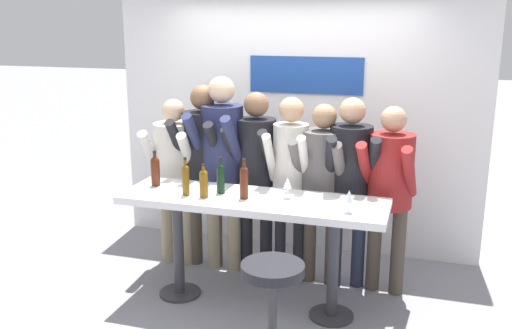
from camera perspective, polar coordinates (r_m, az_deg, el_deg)
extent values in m
plane|color=gray|center=(4.95, -0.33, -13.85)|extent=(40.00, 40.00, 0.00)
cube|color=white|center=(5.83, 3.90, 4.33)|extent=(3.75, 0.10, 2.65)
cube|color=#1E479E|center=(5.69, 4.98, 8.90)|extent=(1.13, 0.02, 0.36)
cube|color=white|center=(4.58, -0.35, -3.68)|extent=(2.15, 0.63, 0.06)
cylinder|color=#333338|center=(4.97, -7.77, -7.88)|extent=(0.09, 0.09, 0.89)
cylinder|color=#333338|center=(5.16, -7.60, -12.58)|extent=(0.36, 0.36, 0.02)
cylinder|color=#333338|center=(4.60, 7.72, -9.75)|extent=(0.09, 0.09, 0.89)
cylinder|color=#333338|center=(4.81, 7.53, -14.72)|extent=(0.36, 0.36, 0.02)
cylinder|color=#333338|center=(4.03, 1.64, -14.93)|extent=(0.06, 0.06, 0.69)
cylinder|color=black|center=(3.87, 1.68, -10.42)|extent=(0.43, 0.43, 0.07)
cylinder|color=gray|center=(5.69, -8.86, -5.83)|extent=(0.13, 0.13, 0.78)
cylinder|color=gray|center=(5.62, -6.82, -6.05)|extent=(0.13, 0.13, 0.78)
cylinder|color=beige|center=(5.45, -8.10, 0.93)|extent=(0.41, 0.41, 0.61)
sphere|color=#D6AD89|center=(5.37, -8.26, 5.38)|extent=(0.21, 0.21, 0.21)
cylinder|color=beige|center=(5.38, -10.55, 1.13)|extent=(0.11, 0.38, 0.48)
cylinder|color=beige|center=(5.24, -6.84, 0.92)|extent=(0.11, 0.38, 0.48)
cylinder|color=#473D33|center=(5.59, -6.07, -5.77)|extent=(0.12, 0.12, 0.84)
cylinder|color=#473D33|center=(5.51, -4.04, -6.02)|extent=(0.12, 0.12, 0.84)
cylinder|color=black|center=(5.33, -5.24, 1.74)|extent=(0.39, 0.39, 0.67)
sphere|color=brown|center=(5.25, -5.36, 6.70)|extent=(0.23, 0.23, 0.23)
cylinder|color=black|center=(5.25, -7.78, 2.01)|extent=(0.10, 0.40, 0.52)
cylinder|color=black|center=(5.11, -4.08, 1.75)|extent=(0.10, 0.40, 0.52)
cylinder|color=gray|center=(5.48, -4.27, -5.91)|extent=(0.12, 0.12, 0.89)
cylinder|color=gray|center=(5.40, -2.23, -6.19)|extent=(0.12, 0.12, 0.89)
cylinder|color=#23284C|center=(5.22, -3.38, 2.14)|extent=(0.41, 0.41, 0.70)
sphere|color=#D6AD89|center=(5.13, -3.46, 7.47)|extent=(0.24, 0.24, 0.24)
cylinder|color=#23284C|center=(5.13, -6.03, 2.45)|extent=(0.12, 0.42, 0.54)
cylinder|color=#23284C|center=(4.98, -2.29, 2.16)|extent=(0.12, 0.42, 0.54)
cylinder|color=black|center=(5.42, -0.95, -6.47)|extent=(0.11, 0.11, 0.82)
cylinder|color=black|center=(5.35, 1.02, -6.73)|extent=(0.11, 0.11, 0.82)
cylinder|color=black|center=(5.17, 0.03, 1.05)|extent=(0.38, 0.38, 0.65)
sphere|color=brown|center=(5.08, 0.03, 6.03)|extent=(0.22, 0.22, 0.22)
cylinder|color=black|center=(5.07, -2.39, 1.32)|extent=(0.11, 0.39, 0.50)
cylinder|color=black|center=(4.96, 1.23, 1.01)|extent=(0.11, 0.39, 0.50)
cylinder|color=black|center=(5.26, 2.44, -7.20)|extent=(0.10, 0.10, 0.81)
cylinder|color=black|center=(5.23, 4.28, -7.36)|extent=(0.10, 0.10, 0.81)
cylinder|color=beige|center=(5.02, 3.48, 0.44)|extent=(0.32, 0.32, 0.64)
sphere|color=tan|center=(4.93, 3.56, 5.49)|extent=(0.22, 0.22, 0.22)
cylinder|color=beige|center=(4.89, 1.43, 0.64)|extent=(0.09, 0.38, 0.49)
cylinder|color=beige|center=(4.84, 4.84, 0.43)|extent=(0.09, 0.38, 0.49)
cylinder|color=#473D33|center=(5.24, 5.35, -7.48)|extent=(0.12, 0.12, 0.79)
cylinder|color=#473D33|center=(5.19, 7.62, -7.77)|extent=(0.12, 0.12, 0.79)
cylinder|color=#514C4C|center=(4.99, 6.71, -0.11)|extent=(0.42, 0.42, 0.62)
sphere|color=#9E7556|center=(4.90, 6.86, 4.81)|extent=(0.21, 0.21, 0.21)
cylinder|color=#514C4C|center=(4.89, 4.18, 0.18)|extent=(0.12, 0.39, 0.49)
cylinder|color=#514C4C|center=(4.80, 8.37, -0.22)|extent=(0.12, 0.39, 0.49)
cylinder|color=#23283D|center=(5.17, 7.96, -7.68)|extent=(0.12, 0.12, 0.82)
cylinder|color=#23283D|center=(5.19, 10.21, -7.72)|extent=(0.12, 0.12, 0.82)
cylinder|color=black|center=(4.95, 9.42, 0.17)|extent=(0.43, 0.43, 0.65)
sphere|color=tan|center=(4.86, 9.64, 5.33)|extent=(0.22, 0.22, 0.22)
cylinder|color=black|center=(4.78, 7.45, 0.31)|extent=(0.16, 0.40, 0.50)
cylinder|color=black|center=(4.80, 11.60, 0.19)|extent=(0.16, 0.40, 0.50)
cylinder|color=#473D33|center=(5.16, 11.72, -8.07)|extent=(0.12, 0.12, 0.79)
cylinder|color=#473D33|center=(5.12, 14.01, -8.39)|extent=(0.12, 0.12, 0.79)
cylinder|color=maroon|center=(4.91, 13.32, -0.59)|extent=(0.43, 0.43, 0.63)
sphere|color=tan|center=(4.82, 13.62, 4.43)|extent=(0.21, 0.21, 0.21)
cylinder|color=maroon|center=(4.80, 10.85, -0.26)|extent=(0.15, 0.39, 0.49)
cylinder|color=maroon|center=(4.72, 15.07, -0.73)|extent=(0.15, 0.39, 0.49)
cylinder|color=#4C1E0F|center=(4.94, -10.02, -0.89)|extent=(0.08, 0.08, 0.21)
sphere|color=#4C1E0F|center=(4.92, -10.08, 0.32)|extent=(0.08, 0.08, 0.08)
cylinder|color=#4C1E0F|center=(4.91, -10.10, 0.74)|extent=(0.03, 0.03, 0.08)
cylinder|color=black|center=(4.90, -10.12, 1.26)|extent=(0.03, 0.03, 0.02)
cylinder|color=brown|center=(4.57, -5.24, -2.13)|extent=(0.07, 0.07, 0.19)
sphere|color=brown|center=(4.54, -5.27, -0.96)|extent=(0.07, 0.07, 0.07)
cylinder|color=brown|center=(4.54, -5.28, -0.55)|extent=(0.03, 0.03, 0.07)
cylinder|color=black|center=(4.53, -5.29, -0.04)|extent=(0.03, 0.03, 0.01)
cylinder|color=brown|center=(4.64, -7.04, -1.75)|extent=(0.06, 0.06, 0.22)
sphere|color=brown|center=(4.61, -7.08, -0.44)|extent=(0.06, 0.06, 0.06)
cylinder|color=brown|center=(4.60, -7.10, 0.03)|extent=(0.02, 0.02, 0.08)
cylinder|color=black|center=(4.59, -7.12, 0.60)|extent=(0.03, 0.03, 0.02)
cylinder|color=black|center=(4.67, -3.55, -1.62)|extent=(0.07, 0.07, 0.21)
sphere|color=black|center=(4.64, -3.57, -0.35)|extent=(0.07, 0.07, 0.07)
cylinder|color=black|center=(4.63, -3.58, 0.10)|extent=(0.03, 0.03, 0.08)
cylinder|color=black|center=(4.62, -3.58, 0.64)|extent=(0.03, 0.03, 0.02)
cylinder|color=#4C1E0F|center=(4.52, -1.21, -2.04)|extent=(0.07, 0.07, 0.23)
sphere|color=#4C1E0F|center=(4.49, -1.21, -0.64)|extent=(0.07, 0.07, 0.07)
cylinder|color=#4C1E0F|center=(4.48, -1.22, -0.15)|extent=(0.03, 0.03, 0.08)
cylinder|color=black|center=(4.46, -1.22, 0.46)|extent=(0.03, 0.03, 0.02)
cylinder|color=silver|center=(4.55, 3.15, -3.38)|extent=(0.06, 0.06, 0.01)
cylinder|color=silver|center=(4.54, 3.16, -2.86)|extent=(0.01, 0.01, 0.08)
cone|color=silver|center=(4.52, 3.17, -1.82)|extent=(0.07, 0.07, 0.09)
cylinder|color=silver|center=(4.27, 9.22, -4.78)|extent=(0.06, 0.06, 0.01)
cylinder|color=silver|center=(4.26, 9.25, -4.22)|extent=(0.01, 0.01, 0.08)
cone|color=silver|center=(4.23, 9.29, -3.12)|extent=(0.07, 0.07, 0.09)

